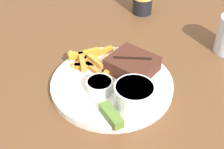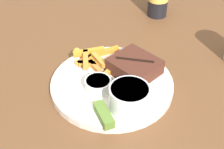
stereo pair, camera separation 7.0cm
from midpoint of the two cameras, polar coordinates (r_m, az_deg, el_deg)
The scene contains 8 objects.
dining_table at distance 0.77m, azimuth 2.62°, elevation -5.89°, with size 1.36×1.41×0.73m.
dinner_plate at distance 0.72m, azimuth 2.79°, elevation -1.90°, with size 0.28×0.28×0.02m.
steak_portion at distance 0.73m, azimuth 6.86°, elevation 1.42°, with size 0.11×0.10×0.04m.
fries_pile at distance 0.77m, azimuth -0.80°, elevation 2.68°, with size 0.14×0.13×0.02m.
coleslaw_cup at distance 0.64m, azimuth 6.35°, elevation -4.16°, with size 0.08×0.08×0.05m.
dipping_sauce_cup at distance 0.69m, azimuth 0.27°, elevation -1.81°, with size 0.06×0.06×0.02m.
pickle_spear at distance 0.62m, azimuth 1.73°, elevation -7.52°, with size 0.07×0.04×0.02m.
fork_utensil at distance 0.74m, azimuth -2.12°, elevation 0.69°, with size 0.13×0.05×0.00m.
Camera 2 is at (0.42, -0.35, 1.21)m, focal length 50.00 mm.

